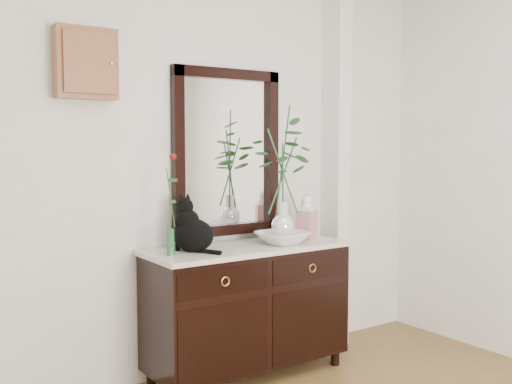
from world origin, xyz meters
TOP-DOWN VIEW (x-y plane):
  - wall_back at (0.00, 1.98)m, footprint 3.60×0.04m
  - pilaster at (1.00, 1.90)m, footprint 0.12×0.20m
  - sideboard at (0.10, 1.73)m, footprint 1.33×0.52m
  - wall_mirror at (0.10, 1.97)m, footprint 0.80×0.06m
  - key_cabinet at (-0.85, 1.94)m, footprint 0.35×0.10m
  - cat at (-0.28, 1.74)m, footprint 0.33×0.36m
  - lotus_bowl at (0.33, 1.65)m, footprint 0.35×0.35m
  - vase_branches at (0.33, 1.65)m, footprint 0.54×0.54m
  - bud_vase_rose at (-0.45, 1.71)m, footprint 0.08×0.08m
  - ginger_jar at (0.58, 1.72)m, footprint 0.15×0.15m

SIDE VIEW (x-z plane):
  - sideboard at x=0.10m, z-range 0.06..0.88m
  - lotus_bowl at x=0.33m, z-range 0.85..0.93m
  - ginger_jar at x=0.58m, z-range 0.85..1.16m
  - cat at x=-0.28m, z-range 0.85..1.18m
  - bud_vase_rose at x=-0.45m, z-range 0.85..1.46m
  - vase_branches at x=0.33m, z-range 0.87..1.76m
  - wall_back at x=0.00m, z-range 0.00..2.70m
  - pilaster at x=1.00m, z-range 0.00..2.70m
  - wall_mirror at x=0.10m, z-range 0.89..1.99m
  - key_cabinet at x=-0.85m, z-range 1.75..2.15m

